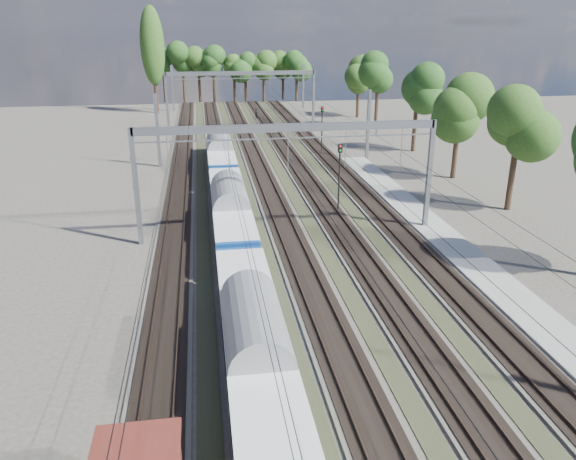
{
  "coord_description": "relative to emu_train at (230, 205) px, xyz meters",
  "views": [
    {
      "loc": [
        -6.4,
        -11.62,
        16.16
      ],
      "look_at": [
        -0.94,
        23.87,
        2.8
      ],
      "focal_mm": 35.0,
      "sensor_mm": 36.0,
      "label": 1
    }
  ],
  "objects": [
    {
      "name": "platform",
      "position": [
        16.5,
        -10.91,
        -2.37
      ],
      "size": [
        3.0,
        70.0,
        0.3
      ],
      "primitive_type": "cube",
      "color": "gray",
      "rests_on": "ground"
    },
    {
      "name": "signal_near",
      "position": [
        10.0,
        4.76,
        1.35
      ],
      "size": [
        0.38,
        0.34,
        6.11
      ],
      "rotation": [
        0.0,
        0.0,
        -0.01
      ],
      "color": "black",
      "rests_on": "ground"
    },
    {
      "name": "poplar",
      "position": [
        -10.0,
        67.09,
        9.37
      ],
      "size": [
        4.4,
        4.4,
        19.04
      ],
      "color": "black",
      "rests_on": "ground"
    },
    {
      "name": "worker",
      "position": [
        7.72,
        56.45,
        -1.54
      ],
      "size": [
        0.51,
        0.75,
        1.97
      ],
      "primitive_type": "imported",
      "rotation": [
        0.0,
        0.0,
        1.51
      ],
      "color": "black",
      "rests_on": "ground"
    },
    {
      "name": "catenary",
      "position": [
        4.83,
        21.77,
        3.88
      ],
      "size": [
        25.65,
        130.0,
        9.0
      ],
      "color": "gray",
      "rests_on": "ground"
    },
    {
      "name": "emu_train",
      "position": [
        0.0,
        0.0,
        0.0
      ],
      "size": [
        2.93,
        61.96,
        4.28
      ],
      "color": "black",
      "rests_on": "ground"
    },
    {
      "name": "track_bed",
      "position": [
        4.5,
        14.09,
        -2.42
      ],
      "size": [
        21.0,
        130.0,
        0.34
      ],
      "color": "#47423A",
      "rests_on": "ground"
    },
    {
      "name": "tree_belt",
      "position": [
        11.9,
        64.14,
        5.55
      ],
      "size": [
        39.05,
        99.1,
        12.02
      ],
      "color": "black",
      "rests_on": "ground"
    },
    {
      "name": "signal_far",
      "position": [
        13.52,
        28.76,
        1.27
      ],
      "size": [
        0.42,
        0.39,
        6.0
      ],
      "rotation": [
        0.0,
        0.0,
        -0.3
      ],
      "color": "black",
      "rests_on": "ground"
    }
  ]
}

